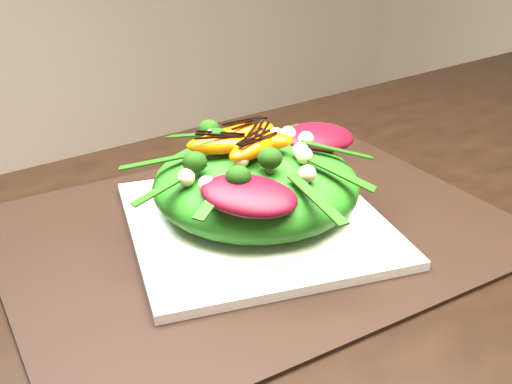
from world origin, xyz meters
TOP-DOWN VIEW (x-y plane):
  - dining_table at (0.00, 0.00)m, footprint 1.60×0.90m
  - placemat at (-0.20, 0.14)m, footprint 0.55×0.44m
  - plate_base at (-0.20, 0.14)m, footprint 0.33×0.33m
  - salad_bowl at (-0.20, 0.14)m, footprint 0.29×0.29m
  - lettuce_mound at (-0.20, 0.14)m, footprint 0.25×0.25m
  - radicchio_leaf at (-0.12, 0.14)m, footprint 0.09×0.06m
  - orange_segment at (-0.20, 0.15)m, footprint 0.07×0.03m
  - broccoli_floret at (-0.25, 0.16)m, footprint 0.03×0.03m
  - macadamia_nut at (-0.18, 0.10)m, footprint 0.02×0.02m
  - balsamic_drizzle at (-0.20, 0.15)m, footprint 0.04×0.00m

SIDE VIEW (x-z plane):
  - dining_table at x=0.00m, z-range 0.35..1.10m
  - placemat at x=-0.20m, z-range 0.75..0.75m
  - plate_base at x=-0.20m, z-range 0.75..0.76m
  - salad_bowl at x=-0.20m, z-range 0.76..0.78m
  - lettuce_mound at x=-0.20m, z-range 0.77..0.84m
  - radicchio_leaf at x=-0.12m, z-range 0.83..0.85m
  - macadamia_nut at x=-0.18m, z-range 0.84..0.86m
  - orange_segment at x=-0.20m, z-range 0.84..0.86m
  - broccoli_floret at x=-0.25m, z-range 0.84..0.87m
  - balsamic_drizzle at x=-0.20m, z-range 0.86..0.86m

